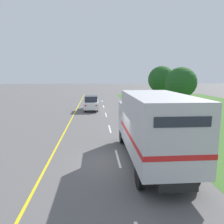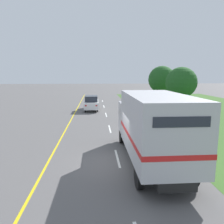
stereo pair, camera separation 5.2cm
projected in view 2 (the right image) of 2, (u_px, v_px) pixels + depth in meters
The scene contains 13 objects.
ground_plane at pixel (119, 162), 11.47m from camera, with size 200.00×200.00×0.00m, color #5B5959.
edge_line_yellow at pixel (72, 118), 23.00m from camera, with size 0.12×55.62×0.01m, color yellow.
centre_dash_near at pixel (117, 158), 12.05m from camera, with size 0.12×2.60×0.01m, color white.
centre_dash_mid_a at pixel (110, 129), 18.53m from camera, with size 0.12×2.60×0.01m, color white.
centre_dash_mid_b at pixel (106, 115), 25.02m from camera, with size 0.12×2.60×0.01m, color white.
centre_dash_far at pixel (104, 106), 31.50m from camera, with size 0.12×2.60×0.01m, color white.
centre_dash_farthest at pixel (102, 101), 37.99m from camera, with size 0.12×2.60×0.01m, color white.
horse_trailer_truck at pixel (152, 126), 10.95m from camera, with size 2.61×8.09×3.65m.
lead_car_white at pixel (91, 103), 28.12m from camera, with size 1.80×4.47×1.89m.
highway_sign at pixel (178, 106), 20.02m from camera, with size 2.07×0.09×2.74m.
roadside_tree_near at pixel (181, 83), 25.44m from camera, with size 3.61×3.61×5.44m.
roadside_tree_mid at pixel (162, 80), 32.60m from camera, with size 4.02×4.02×5.83m.
delineator_post at pixel (186, 140), 13.68m from camera, with size 0.08×0.08×0.95m.
Camera 2 is at (-1.15, -10.80, 4.56)m, focal length 35.00 mm.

